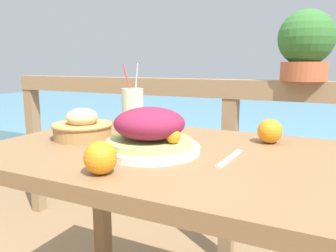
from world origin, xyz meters
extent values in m
cube|color=olive|center=(0.00, 0.00, 0.75)|extent=(1.08, 0.71, 0.04)
cube|color=olive|center=(-0.48, 0.29, 0.37)|extent=(0.06, 0.06, 0.73)
cube|color=#937551|center=(0.00, 0.71, 0.91)|extent=(2.80, 0.08, 0.09)
cube|color=#937551|center=(-1.36, 0.71, 0.43)|extent=(0.07, 0.07, 0.86)
cube|color=#937551|center=(0.00, 0.71, 0.43)|extent=(0.07, 0.07, 0.86)
cube|color=#568EA8|center=(0.00, 3.21, 0.20)|extent=(12.00, 4.00, 0.40)
cylinder|color=silver|center=(-0.02, -0.05, 0.78)|extent=(0.29, 0.29, 0.02)
cylinder|color=#A8C66B|center=(-0.02, -0.05, 0.80)|extent=(0.24, 0.24, 0.02)
ellipsoid|color=maroon|center=(-0.02, -0.05, 0.86)|extent=(0.20, 0.20, 0.09)
sphere|color=orange|center=(0.06, -0.07, 0.83)|extent=(0.04, 0.04, 0.04)
sphere|color=orange|center=(-0.11, -0.05, 0.83)|extent=(0.04, 0.04, 0.04)
cylinder|color=beige|center=(-0.26, 0.24, 0.85)|extent=(0.09, 0.09, 0.16)
cylinder|color=white|center=(-0.25, 0.25, 0.92)|extent=(0.05, 0.04, 0.21)
cylinder|color=red|center=(-0.26, 0.22, 0.92)|extent=(0.07, 0.01, 0.21)
cylinder|color=#AD7F47|center=(-0.31, 0.00, 0.80)|extent=(0.19, 0.19, 0.05)
torus|color=#AD7F47|center=(-0.31, 0.00, 0.82)|extent=(0.20, 0.20, 0.01)
ellipsoid|color=#DBB77A|center=(-0.31, 0.00, 0.85)|extent=(0.11, 0.11, 0.06)
cylinder|color=#B75B38|center=(0.32, 0.71, 0.99)|extent=(0.20, 0.20, 0.08)
sphere|color=#336B2D|center=(0.32, 0.71, 1.13)|extent=(0.24, 0.24, 0.24)
cube|color=silver|center=(0.20, -0.02, 0.78)|extent=(0.02, 0.18, 0.00)
sphere|color=orange|center=(0.27, 0.21, 0.81)|extent=(0.08, 0.08, 0.08)
sphere|color=orange|center=(-0.03, -0.27, 0.81)|extent=(0.08, 0.08, 0.08)
camera|label=1|loc=(0.43, -0.85, 1.02)|focal=35.00mm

